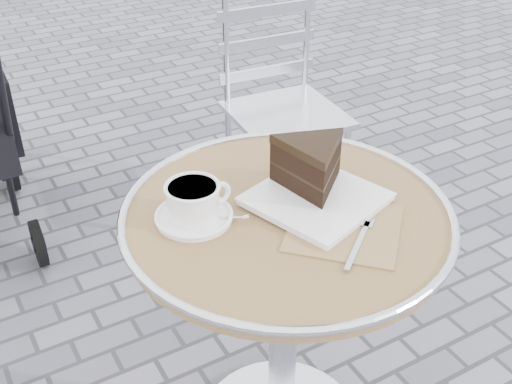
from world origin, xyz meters
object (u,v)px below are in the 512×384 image
cafe_table (285,271)px  cappuccino_set (194,204)px  bistro_chair (276,83)px  cake_plate_set (314,173)px

cafe_table → cappuccino_set: size_ratio=4.24×
cafe_table → bistro_chair: (0.56, 0.97, -0.03)m
cafe_table → bistro_chair: bistro_chair is taller
cappuccino_set → bistro_chair: bearing=50.2°
cappuccino_set → bistro_chair: (0.74, 0.89, -0.23)m
cappuccino_set → bistro_chair: 1.18m
cake_plate_set → bistro_chair: bistro_chair is taller
cafe_table → cappuccino_set: (-0.18, 0.07, 0.20)m
cappuccino_set → cake_plate_set: 0.27m
cake_plate_set → bistro_chair: bearing=44.8°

